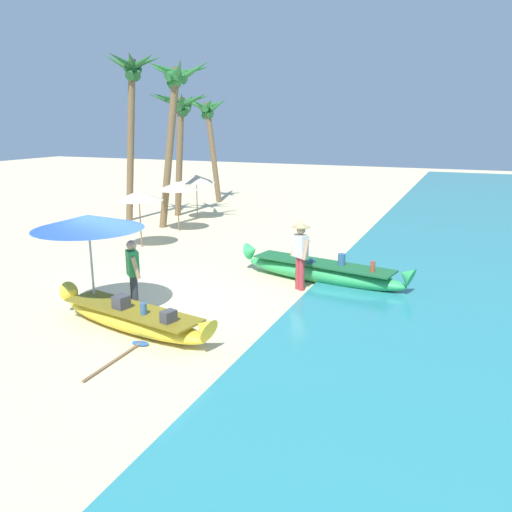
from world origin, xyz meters
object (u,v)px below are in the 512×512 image
(person_vendor_hatted, at_px, (300,251))
(person_tourist_customer, at_px, (133,273))
(boat_yellow_foreground, at_px, (133,318))
(palm_tree_mid_cluster, at_px, (208,116))
(palm_tree_leaning_seaward, at_px, (176,93))
(palm_tree_far_behind, at_px, (132,85))
(patio_umbrella_large, at_px, (88,222))
(paddle, at_px, (124,354))
(palm_tree_tall_inland, at_px, (180,114))
(boat_green_midground, at_px, (322,272))

(person_vendor_hatted, distance_m, person_tourist_customer, 4.14)
(boat_yellow_foreground, xyz_separation_m, palm_tree_mid_cluster, (-6.81, 16.24, 4.13))
(palm_tree_leaning_seaward, xyz_separation_m, palm_tree_far_behind, (-2.43, 0.65, 0.39))
(patio_umbrella_large, relative_size, paddle, 1.36)
(palm_tree_tall_inland, relative_size, paddle, 3.16)
(boat_yellow_foreground, distance_m, person_vendor_hatted, 4.52)
(boat_green_midground, height_order, person_tourist_customer, person_tourist_customer)
(person_vendor_hatted, height_order, person_tourist_customer, person_vendor_hatted)
(boat_green_midground, xyz_separation_m, palm_tree_tall_inland, (-8.44, 7.21, 4.15))
(palm_tree_tall_inland, bearing_deg, person_vendor_hatted, -44.72)
(patio_umbrella_large, height_order, palm_tree_tall_inland, palm_tree_tall_inland)
(palm_tree_tall_inland, bearing_deg, palm_tree_far_behind, -120.84)
(boat_green_midground, bearing_deg, patio_umbrella_large, -133.63)
(person_tourist_customer, bearing_deg, person_vendor_hatted, 47.52)
(boat_yellow_foreground, xyz_separation_m, person_tourist_customer, (-0.48, 0.75, 0.69))
(palm_tree_tall_inland, xyz_separation_m, paddle, (6.33, -12.89, -4.42))
(palm_tree_mid_cluster, bearing_deg, person_vendor_hatted, -53.72)
(boat_yellow_foreground, relative_size, palm_tree_mid_cluster, 0.78)
(palm_tree_tall_inland, bearing_deg, boat_yellow_foreground, -63.97)
(boat_green_midground, distance_m, person_tourist_customer, 5.02)
(person_tourist_customer, bearing_deg, palm_tree_far_behind, 124.74)
(boat_green_midground, bearing_deg, palm_tree_leaning_seaward, 146.47)
(patio_umbrella_large, distance_m, palm_tree_mid_cluster, 16.90)
(person_tourist_customer, xyz_separation_m, palm_tree_tall_inland, (-5.29, 11.06, 3.50))
(palm_tree_mid_cluster, bearing_deg, patio_umbrella_large, -70.83)
(boat_green_midground, relative_size, palm_tree_far_behind, 0.71)
(person_vendor_hatted, relative_size, paddle, 1.02)
(person_vendor_hatted, bearing_deg, boat_green_midground, 66.00)
(palm_tree_tall_inland, xyz_separation_m, palm_tree_mid_cluster, (-1.03, 4.42, -0.05))
(boat_green_midground, relative_size, person_tourist_customer, 2.90)
(palm_tree_far_behind, bearing_deg, person_vendor_hatted, -33.87)
(patio_umbrella_large, height_order, palm_tree_leaning_seaward, palm_tree_leaning_seaward)
(person_vendor_hatted, bearing_deg, palm_tree_leaning_seaward, 140.79)
(person_vendor_hatted, relative_size, palm_tree_tall_inland, 0.32)
(boat_yellow_foreground, distance_m, person_tourist_customer, 1.13)
(person_vendor_hatted, relative_size, palm_tree_leaning_seaward, 0.27)
(person_vendor_hatted, height_order, palm_tree_mid_cluster, palm_tree_mid_cluster)
(palm_tree_leaning_seaward, height_order, paddle, palm_tree_leaning_seaward)
(boat_green_midground, xyz_separation_m, palm_tree_far_behind, (-9.55, 5.37, 5.24))
(boat_green_midground, relative_size, palm_tree_leaning_seaward, 0.76)
(palm_tree_leaning_seaward, bearing_deg, boat_green_midground, -33.53)
(person_tourist_customer, xyz_separation_m, palm_tree_mid_cluster, (-6.33, 15.48, 3.45))
(boat_yellow_foreground, xyz_separation_m, paddle, (0.56, -1.07, -0.23))
(boat_yellow_foreground, relative_size, person_tourist_customer, 2.49)
(boat_green_midground, height_order, palm_tree_mid_cluster, palm_tree_mid_cluster)
(paddle, bearing_deg, palm_tree_mid_cluster, 113.06)
(patio_umbrella_large, xyz_separation_m, palm_tree_tall_inland, (-4.46, 11.39, 2.39))
(palm_tree_leaning_seaward, bearing_deg, palm_tree_far_behind, 164.98)
(boat_yellow_foreground, bearing_deg, boat_green_midground, 59.86)
(palm_tree_tall_inland, bearing_deg, paddle, -63.83)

